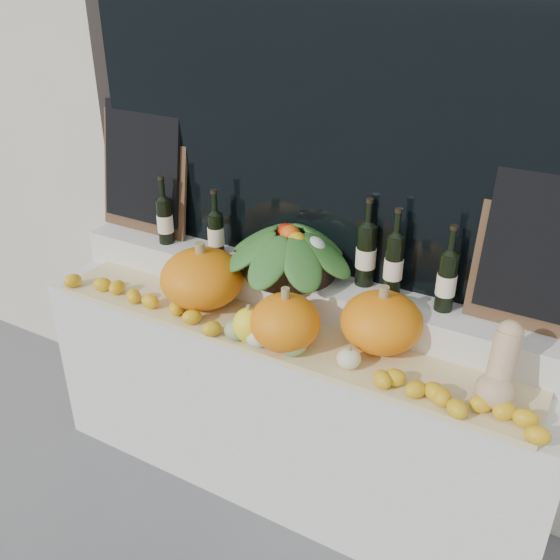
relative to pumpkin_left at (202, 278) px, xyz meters
The scene contains 17 objects.
display_sill 0.71m from the pumpkin_left, 11.89° to the left, with size 2.30×0.55×0.88m, color silver.
rear_tier 0.45m from the pumpkin_left, 31.08° to the left, with size 2.30×0.25×0.16m, color silver.
straw_bedding 0.41m from the pumpkin_left, ahead, with size 2.10×0.32×0.03m, color tan.
pumpkin_left is the anchor object (origin of this frame).
pumpkin_right 0.80m from the pumpkin_left, ahead, with size 0.32×0.32×0.23m, color orange.
pumpkin_center 0.49m from the pumpkin_left, 13.43° to the right, with size 0.27×0.27×0.22m, color orange.
butternut_squash 1.26m from the pumpkin_left, ahead, with size 0.14×0.20×0.29m.
decorative_gourds 0.45m from the pumpkin_left, 19.05° to the right, with size 0.56×0.14×0.16m.
lemon_heap 0.42m from the pumpkin_left, 21.99° to the right, with size 2.20×0.16×0.06m, color gold, non-canonical shape.
produce_bowl 0.40m from the pumpkin_left, 34.73° to the left, with size 0.61×0.61×0.23m.
wine_bottle_far_left 0.43m from the pumpkin_left, 150.19° to the left, with size 0.08×0.08×0.33m.
wine_bottle_near_left 0.26m from the pumpkin_left, 109.27° to the left, with size 0.08×0.08×0.31m.
wine_bottle_tall 0.71m from the pumpkin_left, 24.42° to the left, with size 0.08×0.08×0.38m.
wine_bottle_near_right 0.81m from the pumpkin_left, 18.03° to the left, with size 0.08×0.08×0.37m.
wine_bottle_far_right 1.02m from the pumpkin_left, 13.95° to the left, with size 0.08×0.08×0.35m.
chalkboard_left 0.70m from the pumpkin_left, 151.37° to the left, with size 0.50×0.13×0.61m.
chalkboard_right 1.38m from the pumpkin_left, 12.70° to the left, with size 0.50×0.13×0.61m.
Camera 1 is at (1.08, -0.44, 2.28)m, focal length 40.00 mm.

